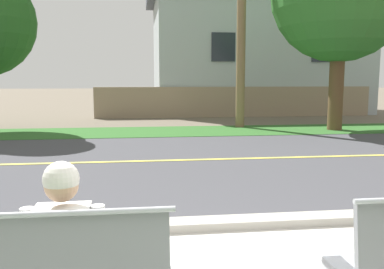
% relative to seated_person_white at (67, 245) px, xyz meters
% --- Properties ---
extents(ground_plane, '(140.00, 140.00, 0.00)m').
position_rel_seated_person_white_xyz_m(ground_plane, '(1.25, 7.61, -0.68)').
color(ground_plane, '#665B4C').
extents(curb_edge, '(44.00, 0.30, 0.11)m').
position_rel_seated_person_white_xyz_m(curb_edge, '(1.25, 1.96, -0.62)').
color(curb_edge, '#ADA89E').
rests_on(curb_edge, ground_plane).
extents(street_asphalt, '(52.00, 8.00, 0.01)m').
position_rel_seated_person_white_xyz_m(street_asphalt, '(1.25, 6.11, -0.67)').
color(street_asphalt, '#424247').
rests_on(street_asphalt, ground_plane).
extents(road_centre_line, '(48.00, 0.14, 0.01)m').
position_rel_seated_person_white_xyz_m(road_centre_line, '(1.25, 6.11, -0.67)').
color(road_centre_line, '#E0CC4C').
rests_on(road_centre_line, ground_plane).
extents(far_verge_grass, '(48.00, 2.80, 0.02)m').
position_rel_seated_person_white_xyz_m(far_verge_grass, '(1.25, 11.12, -0.67)').
color(far_verge_grass, '#2D6026').
rests_on(far_verge_grass, ground_plane).
extents(seated_person_white, '(0.52, 0.68, 1.25)m').
position_rel_seated_person_white_xyz_m(seated_person_white, '(0.00, 0.00, 0.00)').
color(seated_person_white, '#47382D').
rests_on(seated_person_white, ground_plane).
extents(garden_wall, '(13.00, 0.36, 1.40)m').
position_rel_seated_person_white_xyz_m(garden_wall, '(5.00, 16.28, 0.02)').
color(garden_wall, gray).
rests_on(garden_wall, ground_plane).
extents(house_across_street, '(11.52, 6.91, 6.43)m').
position_rel_seated_person_white_xyz_m(house_across_street, '(6.76, 19.48, 2.58)').
color(house_across_street, '#A3ADB2').
rests_on(house_across_street, ground_plane).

